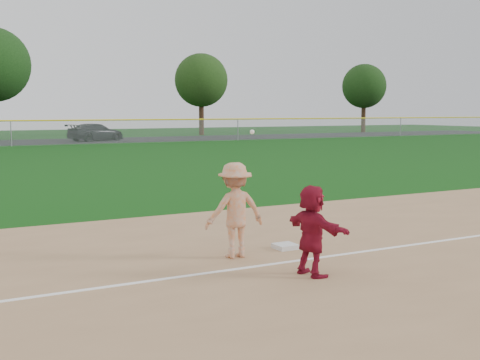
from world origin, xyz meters
name	(u,v)px	position (x,y,z in m)	size (l,w,h in m)	color
ground	(275,253)	(0.00, 0.00, 0.00)	(160.00, 160.00, 0.00)	#0D400C
foul_line	(297,261)	(0.00, -0.80, 0.03)	(60.00, 0.10, 0.01)	white
parking_asphalt	(3,143)	(0.00, 46.00, 0.01)	(120.00, 10.00, 0.01)	black
first_base	(285,246)	(0.33, 0.15, 0.07)	(0.43, 0.43, 0.10)	silver
base_runner	(312,230)	(-0.33, -1.73, 0.79)	(1.44, 0.46, 1.55)	maroon
car_right	(96,132)	(8.09, 45.64, 0.80)	(2.21, 5.45, 1.58)	black
first_base_play	(235,210)	(-0.89, 0.02, 0.93)	(1.21, 0.75, 2.42)	#ADAEB0
outfield_fence	(11,121)	(0.00, 40.00, 1.96)	(110.00, 0.12, 110.00)	#999EA0
tree_3	(201,80)	(22.00, 52.80, 6.16)	(6.00, 6.00, 9.19)	#351F13
tree_4	(364,86)	(44.00, 51.20, 5.85)	(5.60, 5.60, 8.67)	#331F12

